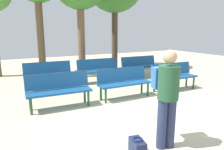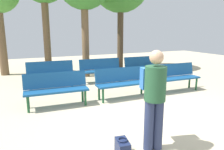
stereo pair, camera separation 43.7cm
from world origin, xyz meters
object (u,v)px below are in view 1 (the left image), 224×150
object	(u,v)px
bench_r0_c1	(124,81)
handbag	(137,147)
bench_r1_c1	(98,69)
visitor_with_backpack	(167,93)
bench_r0_c0	(59,88)
bench_r0_c2	(173,75)
bench_r1_c0	(48,73)
bench_r1_c2	(140,65)

from	to	relation	value
bench_r0_c1	handbag	size ratio (longest dim) A/B	4.64
bench_r1_c1	visitor_with_backpack	xyz separation A→B (m)	(-0.87, -4.68, 0.43)
handbag	bench_r0_c0	bearing A→B (deg)	101.71
bench_r0_c2	bench_r1_c1	world-z (taller)	same
bench_r1_c1	visitor_with_backpack	size ratio (longest dim) A/B	0.98
handbag	visitor_with_backpack	bearing A→B (deg)	1.46
bench_r1_c0	handbag	distance (m)	4.81
bench_r0_c1	bench_r1_c2	bearing A→B (deg)	45.83
bench_r1_c0	bench_r1_c1	xyz separation A→B (m)	(1.85, -0.09, 0.00)
bench_r0_c1	visitor_with_backpack	world-z (taller)	visitor_with_backpack
bench_r1_c2	visitor_with_backpack	bearing A→B (deg)	-118.44
bench_r1_c2	visitor_with_backpack	world-z (taller)	visitor_with_backpack
bench_r0_c0	bench_r1_c0	bearing A→B (deg)	88.90
bench_r0_c1	bench_r0_c2	xyz separation A→B (m)	(1.87, -0.05, 0.00)
handbag	bench_r1_c0	bearing A→B (deg)	94.90
bench_r0_c0	bench_r1_c2	distance (m)	4.29
bench_r1_c0	bench_r1_c1	bearing A→B (deg)	0.16
bench_r0_c0	bench_r0_c2	distance (m)	3.76
bench_r0_c0	bench_r1_c0	distance (m)	2.09
bench_r0_c2	visitor_with_backpack	bearing A→B (deg)	-134.09
visitor_with_backpack	handbag	xyz separation A→B (m)	(-0.56, -0.01, -0.80)
bench_r0_c0	visitor_with_backpack	distance (m)	2.94
visitor_with_backpack	bench_r0_c1	bearing A→B (deg)	-93.68
bench_r0_c0	bench_r0_c2	world-z (taller)	same
bench_r1_c2	handbag	distance (m)	5.66
bench_r1_c1	handbag	distance (m)	4.92
bench_r1_c0	bench_r1_c2	bearing A→B (deg)	0.09
bench_r1_c0	bench_r1_c2	distance (m)	3.69
bench_r0_c2	bench_r1_c0	world-z (taller)	same
bench_r0_c2	bench_r1_c1	size ratio (longest dim) A/B	1.00
bench_r1_c2	bench_r0_c2	bearing A→B (deg)	-90.19
bench_r0_c2	visitor_with_backpack	distance (m)	3.70
visitor_with_backpack	handbag	distance (m)	0.98
bench_r0_c2	bench_r1_c2	distance (m)	2.03
bench_r1_c1	bench_r0_c2	bearing A→B (deg)	-47.61
bench_r0_c1	bench_r1_c1	xyz separation A→B (m)	(0.11, 2.07, 0.00)
bench_r0_c0	bench_r1_c1	world-z (taller)	same
bench_r0_c2	bench_r1_c0	bearing A→B (deg)	150.22
bench_r1_c1	bench_r1_c2	xyz separation A→B (m)	(1.84, -0.09, 0.00)
bench_r1_c0	bench_r1_c2	size ratio (longest dim) A/B	1.00
bench_r0_c0	handbag	size ratio (longest dim) A/B	4.69
bench_r0_c0	bench_r0_c1	world-z (taller)	same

